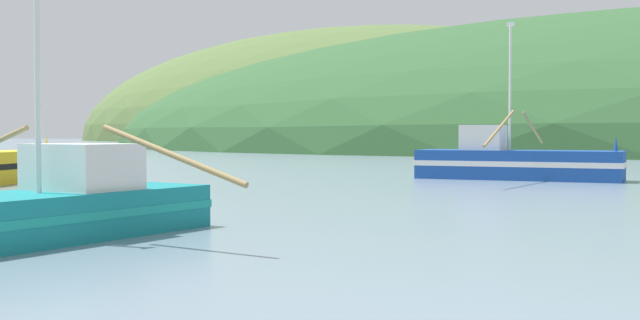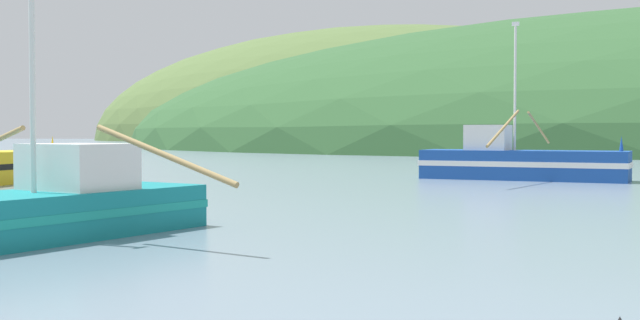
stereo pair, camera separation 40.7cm
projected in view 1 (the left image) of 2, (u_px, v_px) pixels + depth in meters
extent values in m
ellipsoid|color=#516B38|center=(385.00, 140.00, 258.66)|extent=(195.20, 156.16, 71.82)
cone|color=gold|center=(46.00, 143.00, 40.21)|extent=(0.21, 0.21, 0.70)
cube|color=#19479E|center=(518.00, 165.00, 38.87)|extent=(10.07, 5.20, 1.43)
cube|color=white|center=(518.00, 163.00, 38.87)|extent=(10.17, 5.25, 0.26)
cone|color=#19479E|center=(616.00, 144.00, 36.98)|extent=(0.25, 0.25, 0.70)
cube|color=silver|center=(483.00, 137.00, 39.53)|extent=(2.46, 2.37, 1.24)
cylinder|color=silver|center=(510.00, 89.00, 38.91)|extent=(0.12, 0.12, 6.03)
cube|color=white|center=(511.00, 24.00, 38.81)|extent=(0.35, 0.13, 0.20)
cylinder|color=#997F4C|center=(533.00, 128.00, 42.73)|extent=(1.86, 5.90, 1.70)
cylinder|color=#997F4C|center=(500.00, 127.00, 34.89)|extent=(1.86, 5.90, 1.70)
cube|color=#147F84|center=(65.00, 214.00, 17.31)|extent=(5.09, 7.12, 1.01)
cube|color=teal|center=(65.00, 212.00, 17.31)|extent=(5.14, 7.19, 0.18)
cube|color=silver|center=(82.00, 167.00, 17.69)|extent=(2.73, 2.50, 1.02)
cylinder|color=silver|center=(38.00, 84.00, 16.64)|extent=(0.12, 0.12, 4.59)
cylinder|color=#997F4C|center=(171.00, 154.00, 15.58)|extent=(3.46, 1.68, 1.19)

